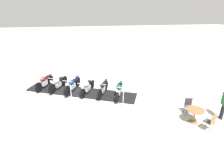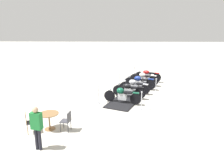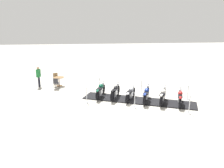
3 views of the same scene
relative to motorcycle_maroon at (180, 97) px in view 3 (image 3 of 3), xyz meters
The scene contains 18 objects.
ground_plane 2.76m from the motorcycle_maroon, 22.24° to the right, with size 80.00×80.00×0.00m, color beige.
display_platform 2.75m from the motorcycle_maroon, 22.24° to the right, with size 7.62×1.46×0.06m, color black.
motorcycle_maroon is the anchor object (origin of this frame).
motorcycle_cream 1.08m from the motorcycle_maroon, 22.98° to the right, with size 1.12×2.03×1.03m.
motorcycle_navy 2.17m from the motorcycle_maroon, 22.96° to the right, with size 1.06×2.21×1.02m.
motorcycle_chrome 3.25m from the motorcycle_maroon, 22.95° to the right, with size 1.15×1.96×0.90m.
motorcycle_black 4.33m from the motorcycle_maroon, 22.92° to the right, with size 1.06×2.00×1.01m.
motorcycle_forest 5.42m from the motorcycle_maroon, 22.92° to the right, with size 0.92×2.15×0.95m.
stanchion_right_mid 3.00m from the motorcycle_maroon, 47.97° to the right, with size 0.35×0.35×1.13m.
stanchion_right_rear 6.08m from the motorcycle_maroon, 34.90° to the right, with size 0.28×0.28×1.08m.
stanchion_left_front 1.43m from the motorcycle_maroon, 88.87° to the left, with size 0.30×0.30×1.10m.
stanchion_right_front 1.39m from the motorcycle_maroon, 135.43° to the right, with size 0.31×0.31×1.01m.
stanchion_left_mid 3.02m from the motorcycle_maroon, ahead, with size 0.31×0.31×1.01m.
stanchion_left_rear 6.10m from the motorcycle_maroon, 10.25° to the right, with size 0.31×0.31×1.07m.
cafe_table 9.85m from the motorcycle_maroon, 32.81° to the right, with size 0.85×0.85×0.75m.
cafe_chair_near_table 9.55m from the motorcycle_maroon, 28.29° to the right, with size 0.46×0.46×0.88m.
cafe_chair_across_table 10.55m from the motorcycle_maroon, 35.20° to the right, with size 0.53×0.53×0.94m.
bystander_person 11.21m from the motorcycle_maroon, 28.01° to the right, with size 0.31×0.44×1.69m.
Camera 3 is at (3.37, 14.06, 5.25)m, focal length 35.77 mm.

